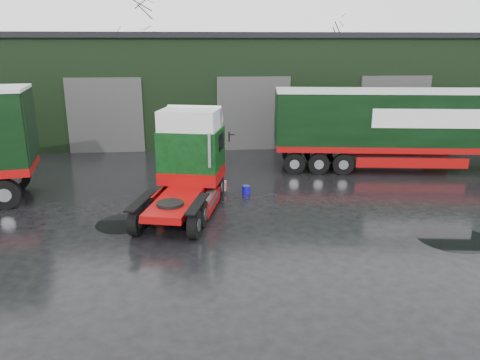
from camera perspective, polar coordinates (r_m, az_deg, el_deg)
name	(u,v)px	position (r m, az deg, el deg)	size (l,w,h in m)	color
ground	(241,260)	(12.97, 0.12, -9.79)	(100.00, 100.00, 0.00)	black
warehouse	(243,83)	(31.86, 0.36, 11.69)	(32.40, 12.40, 6.30)	black
hero_tractor	(181,166)	(15.87, -7.26, 1.74)	(2.39, 5.64, 3.50)	black
lorry_right	(395,130)	(22.84, 18.40, 5.80)	(2.47, 14.26, 3.75)	silver
wash_bucket	(246,190)	(18.48, 0.75, -1.19)	(0.33, 0.33, 0.31)	#0F07AA
tree_back_a	(138,55)	(41.90, -12.36, 14.61)	(4.40, 4.40, 9.50)	black
tree_back_b	(322,67)	(43.10, 9.97, 13.44)	(4.40, 4.40, 7.50)	black
puddle_1	(453,238)	(15.75, 24.53, -6.47)	(2.20, 2.20, 0.01)	black
puddle_4	(124,224)	(15.93, -14.00, -5.18)	(1.82, 1.82, 0.01)	black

